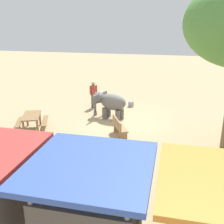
{
  "coord_description": "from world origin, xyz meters",
  "views": [
    {
      "loc": [
        -2.66,
        13.36,
        5.2
      ],
      "look_at": [
        0.22,
        0.82,
        0.8
      ],
      "focal_mm": 43.25,
      "sensor_mm": 36.0,
      "label": 1
    }
  ],
  "objects_px": {
    "market_stall_blue": "(92,219)",
    "feed_bucket": "(131,104)",
    "person_handler": "(94,93)",
    "wooden_bench": "(119,127)",
    "picnic_table_near": "(32,119)",
    "elephant": "(110,102)"
  },
  "relations": [
    {
      "from": "person_handler",
      "to": "market_stall_blue",
      "type": "distance_m",
      "value": 11.42
    },
    {
      "from": "market_stall_blue",
      "to": "wooden_bench",
      "type": "bearing_deg",
      "value": -83.34
    },
    {
      "from": "wooden_bench",
      "to": "market_stall_blue",
      "type": "relative_size",
      "value": 0.57
    },
    {
      "from": "feed_bucket",
      "to": "person_handler",
      "type": "bearing_deg",
      "value": 17.32
    },
    {
      "from": "elephant",
      "to": "market_stall_blue",
      "type": "distance_m",
      "value": 9.45
    },
    {
      "from": "person_handler",
      "to": "wooden_bench",
      "type": "xyz_separation_m",
      "value": [
        -2.42,
        3.98,
        -0.48
      ]
    },
    {
      "from": "market_stall_blue",
      "to": "person_handler",
      "type": "bearing_deg",
      "value": -73.55
    },
    {
      "from": "elephant",
      "to": "feed_bucket",
      "type": "height_order",
      "value": "elephant"
    },
    {
      "from": "picnic_table_near",
      "to": "market_stall_blue",
      "type": "distance_m",
      "value": 8.51
    },
    {
      "from": "market_stall_blue",
      "to": "feed_bucket",
      "type": "distance_m",
      "value": 11.73
    },
    {
      "from": "picnic_table_near",
      "to": "market_stall_blue",
      "type": "relative_size",
      "value": 0.77
    },
    {
      "from": "wooden_bench",
      "to": "market_stall_blue",
      "type": "xyz_separation_m",
      "value": [
        -0.81,
        6.97,
        0.67
      ]
    },
    {
      "from": "feed_bucket",
      "to": "picnic_table_near",
      "type": "bearing_deg",
      "value": 49.62
    },
    {
      "from": "elephant",
      "to": "person_handler",
      "type": "relative_size",
      "value": 1.28
    },
    {
      "from": "picnic_table_near",
      "to": "market_stall_blue",
      "type": "height_order",
      "value": "market_stall_blue"
    },
    {
      "from": "wooden_bench",
      "to": "picnic_table_near",
      "type": "xyz_separation_m",
      "value": [
        4.35,
        0.23,
        0.12
      ]
    },
    {
      "from": "person_handler",
      "to": "feed_bucket",
      "type": "distance_m",
      "value": 2.48
    },
    {
      "from": "elephant",
      "to": "market_stall_blue",
      "type": "height_order",
      "value": "market_stall_blue"
    },
    {
      "from": "elephant",
      "to": "person_handler",
      "type": "distance_m",
      "value": 2.2
    },
    {
      "from": "elephant",
      "to": "wooden_bench",
      "type": "bearing_deg",
      "value": 131.15
    },
    {
      "from": "person_handler",
      "to": "market_stall_blue",
      "type": "relative_size",
      "value": 0.64
    },
    {
      "from": "wooden_bench",
      "to": "picnic_table_near",
      "type": "height_order",
      "value": "wooden_bench"
    }
  ]
}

